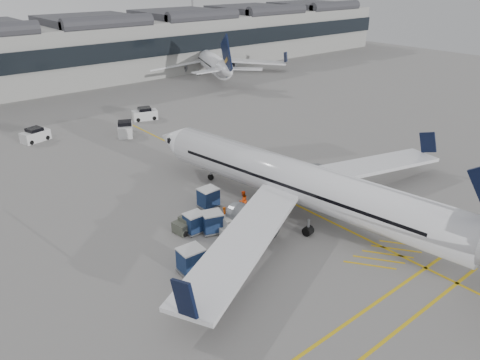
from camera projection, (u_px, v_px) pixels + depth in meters
ground at (243, 259)px, 37.10m from camera, size 220.00×220.00×0.00m
apron_markings at (254, 184)px, 49.93m from camera, size 0.25×60.00×0.01m
airliner_main at (309, 186)px, 41.99m from camera, size 37.08×40.78×10.88m
airliner_far at (207, 59)px, 102.15m from camera, size 32.74×36.19×10.21m
belt_loader at (239, 225)px, 40.85m from camera, size 4.97×2.21×1.98m
baggage_cart_a at (212, 222)px, 40.43m from camera, size 2.22×2.02×1.92m
baggage_cart_b at (208, 197)px, 44.71m from camera, size 1.90×1.57×1.98m
baggage_cart_c at (191, 259)px, 35.08m from camera, size 2.01×1.69×2.04m
baggage_cart_d at (194, 222)px, 40.44m from camera, size 1.78×1.48×1.83m
ramp_agent_a at (225, 215)px, 41.86m from camera, size 0.63×0.74×1.70m
ramp_agent_b at (243, 200)px, 44.28m from camera, size 0.98×0.78×1.95m
pushback_tug at (187, 224)px, 40.90m from camera, size 2.61×1.80×1.37m
safety_cone_nose at (198, 144)px, 60.74m from camera, size 0.32×0.32×0.45m
safety_cone_engine at (337, 191)px, 47.85m from camera, size 0.38×0.38×0.52m
service_van_left at (35, 135)px, 62.15m from camera, size 3.92×2.68×1.83m
service_van_mid at (125, 129)px, 64.42m from camera, size 3.49×4.26×1.96m
service_van_right at (145, 114)px, 71.09m from camera, size 4.03×2.85×1.88m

